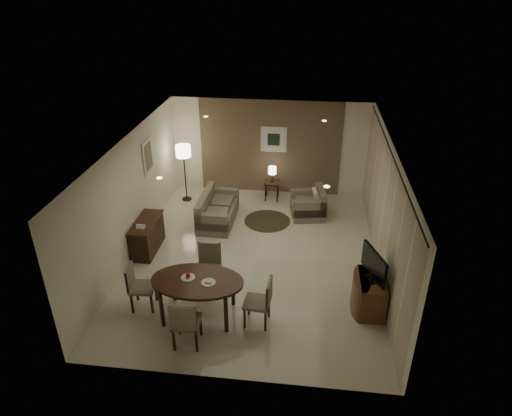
# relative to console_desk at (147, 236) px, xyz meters

# --- Properties ---
(room_shell) EXTENTS (5.50, 7.00, 2.70)m
(room_shell) POSITION_rel_console_desk_xyz_m (2.49, 0.40, 0.98)
(room_shell) COLOR beige
(room_shell) RESTS_ON ground
(taupe_accent) EXTENTS (3.96, 0.03, 2.70)m
(taupe_accent) POSITION_rel_console_desk_xyz_m (2.49, 3.48, 0.98)
(taupe_accent) COLOR brown
(taupe_accent) RESTS_ON wall_back
(curtain_wall) EXTENTS (0.08, 6.70, 2.58)m
(curtain_wall) POSITION_rel_console_desk_xyz_m (5.17, 0.00, 0.95)
(curtain_wall) COLOR beige
(curtain_wall) RESTS_ON wall_right
(curtain_rod) EXTENTS (0.03, 6.80, 0.03)m
(curtain_rod) POSITION_rel_console_desk_xyz_m (5.17, 0.00, 2.27)
(curtain_rod) COLOR black
(curtain_rod) RESTS_ON wall_right
(art_back_frame) EXTENTS (0.72, 0.03, 0.72)m
(art_back_frame) POSITION_rel_console_desk_xyz_m (2.59, 3.46, 1.23)
(art_back_frame) COLOR silver
(art_back_frame) RESTS_ON wall_back
(art_back_canvas) EXTENTS (0.34, 0.01, 0.34)m
(art_back_canvas) POSITION_rel_console_desk_xyz_m (2.59, 3.44, 1.23)
(art_back_canvas) COLOR black
(art_back_canvas) RESTS_ON wall_back
(art_left_frame) EXTENTS (0.03, 0.60, 0.80)m
(art_left_frame) POSITION_rel_console_desk_xyz_m (-0.23, 1.20, 1.48)
(art_left_frame) COLOR silver
(art_left_frame) RESTS_ON wall_left
(art_left_canvas) EXTENTS (0.01, 0.46, 0.64)m
(art_left_canvas) POSITION_rel_console_desk_xyz_m (-0.21, 1.20, 1.48)
(art_left_canvas) COLOR gray
(art_left_canvas) RESTS_ON wall_left
(downlight_nl) EXTENTS (0.10, 0.10, 0.01)m
(downlight_nl) POSITION_rel_console_desk_xyz_m (1.09, -1.80, 2.31)
(downlight_nl) COLOR white
(downlight_nl) RESTS_ON ceiling
(downlight_nr) EXTENTS (0.10, 0.10, 0.01)m
(downlight_nr) POSITION_rel_console_desk_xyz_m (3.89, -1.80, 2.31)
(downlight_nr) COLOR white
(downlight_nr) RESTS_ON ceiling
(downlight_fl) EXTENTS (0.10, 0.10, 0.01)m
(downlight_fl) POSITION_rel_console_desk_xyz_m (1.09, 1.80, 2.31)
(downlight_fl) COLOR white
(downlight_fl) RESTS_ON ceiling
(downlight_fr) EXTENTS (0.10, 0.10, 0.01)m
(downlight_fr) POSITION_rel_console_desk_xyz_m (3.89, 1.80, 2.31)
(downlight_fr) COLOR white
(downlight_fr) RESTS_ON ceiling
(console_desk) EXTENTS (0.48, 1.20, 0.75)m
(console_desk) POSITION_rel_console_desk_xyz_m (0.00, 0.00, 0.00)
(console_desk) COLOR #3F2514
(console_desk) RESTS_ON floor
(telephone) EXTENTS (0.20, 0.14, 0.09)m
(telephone) POSITION_rel_console_desk_xyz_m (0.00, -0.30, 0.43)
(telephone) COLOR white
(telephone) RESTS_ON console_desk
(tv_cabinet) EXTENTS (0.48, 0.90, 0.70)m
(tv_cabinet) POSITION_rel_console_desk_xyz_m (4.89, -1.50, -0.03)
(tv_cabinet) COLOR brown
(tv_cabinet) RESTS_ON floor
(flat_tv) EXTENTS (0.36, 0.85, 0.60)m
(flat_tv) POSITION_rel_console_desk_xyz_m (4.87, -1.50, 0.65)
(flat_tv) COLOR black
(flat_tv) RESTS_ON tv_cabinet
(dining_table) EXTENTS (1.71, 1.07, 0.80)m
(dining_table) POSITION_rel_console_desk_xyz_m (1.69, -2.06, 0.03)
(dining_table) COLOR #3F2514
(dining_table) RESTS_ON floor
(chair_near) EXTENTS (0.49, 0.49, 0.97)m
(chair_near) POSITION_rel_console_desk_xyz_m (1.66, -2.80, 0.11)
(chair_near) COLOR gray
(chair_near) RESTS_ON floor
(chair_far) EXTENTS (0.49, 0.49, 0.99)m
(chair_far) POSITION_rel_console_desk_xyz_m (1.71, -1.30, 0.12)
(chair_far) COLOR gray
(chair_far) RESTS_ON floor
(chair_left) EXTENTS (0.50, 0.50, 0.93)m
(chair_left) POSITION_rel_console_desk_xyz_m (0.59, -1.96, 0.09)
(chair_left) COLOR gray
(chair_left) RESTS_ON floor
(chair_right) EXTENTS (0.49, 0.49, 0.95)m
(chair_right) POSITION_rel_console_desk_xyz_m (2.79, -2.14, 0.10)
(chair_right) COLOR gray
(chair_right) RESTS_ON floor
(plate_a) EXTENTS (0.26, 0.26, 0.02)m
(plate_a) POSITION_rel_console_desk_xyz_m (1.51, -2.01, 0.43)
(plate_a) COLOR white
(plate_a) RESTS_ON dining_table
(plate_b) EXTENTS (0.26, 0.26, 0.02)m
(plate_b) POSITION_rel_console_desk_xyz_m (1.91, -2.11, 0.43)
(plate_b) COLOR white
(plate_b) RESTS_ON dining_table
(fruit_apple) EXTENTS (0.09, 0.09, 0.09)m
(fruit_apple) POSITION_rel_console_desk_xyz_m (1.51, -2.01, 0.49)
(fruit_apple) COLOR #AB1319
(fruit_apple) RESTS_ON plate_a
(napkin) EXTENTS (0.12, 0.08, 0.03)m
(napkin) POSITION_rel_console_desk_xyz_m (1.91, -2.11, 0.46)
(napkin) COLOR white
(napkin) RESTS_ON plate_b
(round_rug) EXTENTS (1.19, 1.19, 0.01)m
(round_rug) POSITION_rel_console_desk_xyz_m (2.61, 1.68, -0.37)
(round_rug) COLOR #403C24
(round_rug) RESTS_ON floor
(sofa) EXTENTS (1.64, 0.84, 0.77)m
(sofa) POSITION_rel_console_desk_xyz_m (1.35, 1.51, 0.01)
(sofa) COLOR gray
(sofa) RESTS_ON floor
(armchair) EXTENTS (0.97, 1.01, 0.78)m
(armchair) POSITION_rel_console_desk_xyz_m (3.63, 2.09, 0.01)
(armchair) COLOR gray
(armchair) RESTS_ON floor
(side_table) EXTENTS (0.41, 0.41, 0.53)m
(side_table) POSITION_rel_console_desk_xyz_m (2.61, 2.98, -0.11)
(side_table) COLOR black
(side_table) RESTS_ON floor
(table_lamp) EXTENTS (0.22, 0.22, 0.50)m
(table_lamp) POSITION_rel_console_desk_xyz_m (2.61, 2.98, 0.40)
(table_lamp) COLOR #FFEAC1
(table_lamp) RESTS_ON side_table
(floor_lamp) EXTENTS (0.41, 0.41, 1.61)m
(floor_lamp) POSITION_rel_console_desk_xyz_m (0.22, 2.64, 0.43)
(floor_lamp) COLOR #FFE5B7
(floor_lamp) RESTS_ON floor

